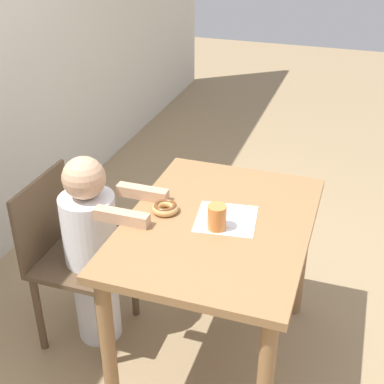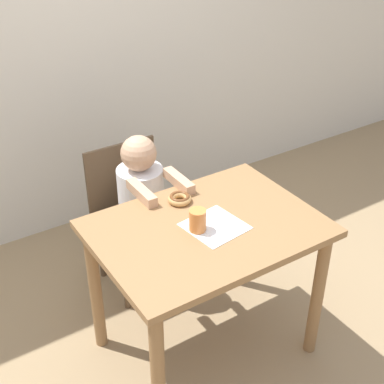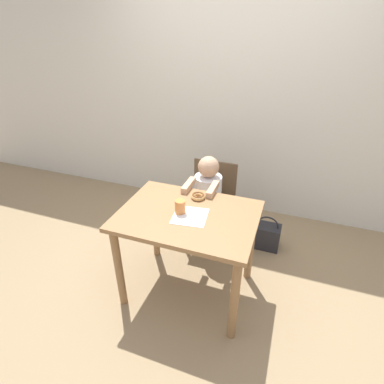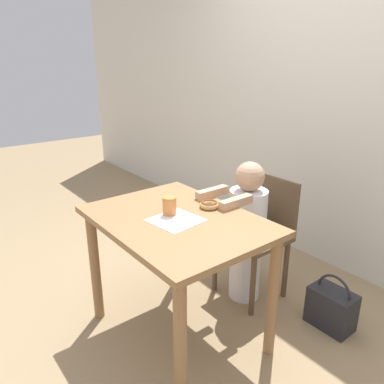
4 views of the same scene
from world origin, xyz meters
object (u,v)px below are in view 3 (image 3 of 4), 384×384
object	(u,v)px
cup	(180,207)
handbag	(266,236)
child_figure	(207,204)
donut	(198,196)
chair	(211,203)

from	to	relation	value
cup	handbag	bearing A→B (deg)	53.36
child_figure	cup	bearing A→B (deg)	-92.80
child_figure	donut	distance (m)	0.45
child_figure	handbag	xyz separation A→B (m)	(0.55, 0.19, -0.36)
cup	chair	bearing A→B (deg)	87.65
child_figure	cup	size ratio (longest dim) A/B	9.25
donut	handbag	distance (m)	1.00
chair	child_figure	bearing A→B (deg)	-90.00
donut	handbag	world-z (taller)	donut
chair	child_figure	distance (m)	0.12
child_figure	handbag	world-z (taller)	child_figure
child_figure	handbag	size ratio (longest dim) A/B	2.71
donut	handbag	size ratio (longest dim) A/B	0.31
chair	donut	bearing A→B (deg)	-87.27
chair	cup	world-z (taller)	cup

